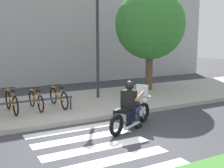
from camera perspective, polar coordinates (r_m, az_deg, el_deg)
name	(u,v)px	position (r m, az deg, el deg)	size (l,w,h in m)	color
ground_plane	(116,144)	(7.38, 0.71, -11.85)	(48.00, 48.00, 0.00)	#38383D
sidewalk	(61,106)	(11.07, -10.12, -4.29)	(24.00, 4.40, 0.15)	#A8A399
crosswalk_stripe_1	(113,160)	(6.50, 0.14, -14.88)	(2.80, 0.40, 0.01)	white
crosswalk_stripe_2	(97,148)	(7.15, -3.02, -12.54)	(2.80, 0.40, 0.01)	white
crosswalk_stripe_3	(84,138)	(7.83, -5.60, -10.57)	(2.80, 0.40, 0.01)	white
crosswalk_stripe_4	(73,129)	(8.54, -7.73, -8.90)	(2.80, 0.40, 0.01)	white
motorcycle	(132,113)	(8.46, 3.88, -5.80)	(2.00, 1.13, 1.21)	black
rider	(130,102)	(8.31, 3.62, -3.49)	(0.76, 0.71, 1.43)	black
bicycle_2	(12,102)	(10.19, -19.27, -3.36)	(0.48, 1.68, 0.79)	black
bicycle_3	(36,100)	(10.35, -14.81, -3.11)	(0.48, 1.57, 0.72)	black
bicycle_4	(59,97)	(10.56, -10.53, -2.61)	(0.48, 1.69, 0.76)	black
bike_rack	(15,104)	(9.64, -18.73, -3.70)	(3.85, 0.07, 0.49)	#333338
street_lamp	(98,36)	(11.80, -2.88, 9.43)	(0.28, 0.28, 4.43)	#2D2D33
tree_near_rack	(150,25)	(13.64, 7.54, 11.58)	(3.22, 3.22, 4.83)	brown
building_backdrop	(24,14)	(16.31, -17.10, 13.05)	(24.00, 1.20, 7.62)	#AAAAAA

